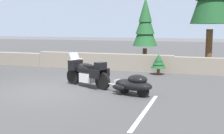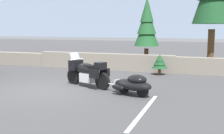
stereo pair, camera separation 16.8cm
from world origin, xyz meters
name	(u,v)px [view 1 (the left image)]	position (x,y,z in m)	size (l,w,h in m)	color
ground_plane	(52,90)	(0.00, 0.00, 0.00)	(80.00, 80.00, 0.00)	#424244
stone_guard_wall	(101,62)	(-0.08, 5.62, 0.43)	(24.00, 0.57, 0.91)	gray
distant_ridgeline	(190,12)	(0.00, 95.62, 8.00)	(240.00, 80.00, 16.00)	#8C9EB7
touring_motorcycle	(87,71)	(1.05, 0.97, 0.62)	(2.20, 1.23, 1.33)	black
car_shaped_trailer	(134,84)	(3.18, 0.15, 0.41)	(2.18, 1.20, 0.76)	black
pine_tree_secondary	(145,24)	(2.22, 6.58, 2.55)	(1.40, 1.40, 4.07)	brown
pine_sapling_near	(159,62)	(3.30, 4.82, 0.65)	(0.77, 0.77, 1.04)	brown
parking_stripe_marker	(146,110)	(3.95, -1.50, 0.00)	(0.12, 3.60, 0.01)	silver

